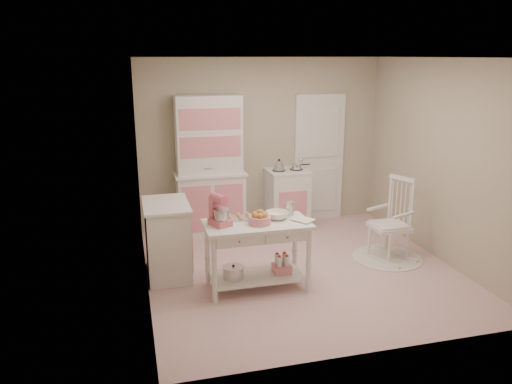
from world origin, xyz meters
TOP-DOWN VIEW (x-y plane):
  - room_shell at (0.00, 0.00)m, footprint 3.84×3.84m
  - door at (0.95, 1.87)m, footprint 0.82×0.05m
  - hutch at (-0.86, 1.66)m, footprint 1.06×0.50m
  - stove at (0.34, 1.61)m, footprint 0.62×0.57m
  - base_cabinet at (-1.63, 0.27)m, footprint 0.54×0.84m
  - lace_rug at (1.24, 0.05)m, footprint 0.92×0.92m
  - rocking_chair at (1.24, 0.05)m, footprint 0.71×0.85m
  - work_table at (-0.66, -0.36)m, footprint 1.20×0.60m
  - stand_mixer at (-1.08, -0.34)m, footprint 0.30×0.34m
  - cookie_tray at (-0.81, -0.18)m, footprint 0.34×0.24m
  - bread_basket at (-0.64, -0.41)m, footprint 0.25×0.25m
  - mixing_bowl at (-0.40, -0.28)m, footprint 0.27×0.27m
  - metal_pitcher at (-0.22, -0.20)m, footprint 0.10×0.10m
  - recipe_book at (-0.21, -0.48)m, footprint 0.29×0.30m

SIDE VIEW (x-z plane):
  - lace_rug at x=1.24m, z-range 0.00..0.01m
  - work_table at x=-0.66m, z-range 0.00..0.80m
  - stove at x=0.34m, z-range 0.00..0.92m
  - base_cabinet at x=-1.63m, z-range 0.00..0.92m
  - rocking_chair at x=1.24m, z-range 0.00..1.10m
  - cookie_tray at x=-0.81m, z-range 0.80..0.82m
  - recipe_book at x=-0.21m, z-range 0.80..0.82m
  - mixing_bowl at x=-0.40m, z-range 0.80..0.88m
  - bread_basket at x=-0.64m, z-range 0.80..0.89m
  - metal_pitcher at x=-0.22m, z-range 0.80..0.97m
  - stand_mixer at x=-1.08m, z-range 0.80..1.14m
  - door at x=0.95m, z-range 0.00..2.04m
  - hutch at x=-0.86m, z-range 0.00..2.08m
  - room_shell at x=0.00m, z-range 0.34..2.96m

